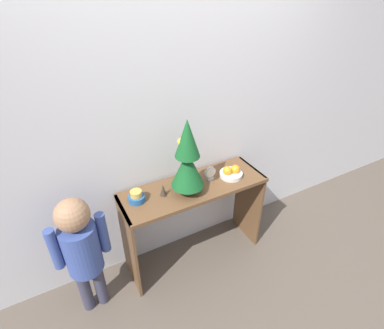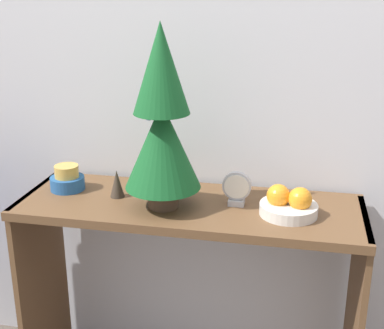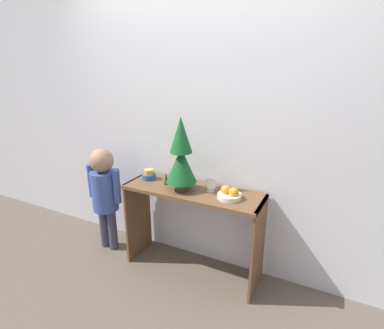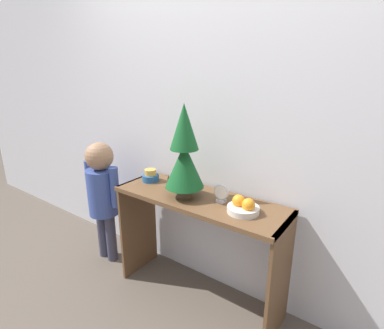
# 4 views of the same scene
# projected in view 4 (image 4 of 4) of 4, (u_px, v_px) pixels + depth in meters

# --- Properties ---
(ground_plane) EXTENTS (12.00, 12.00, 0.00)m
(ground_plane) POSITION_uv_depth(u_px,v_px,m) (181.00, 313.00, 2.02)
(ground_plane) COLOR brown
(back_wall) EXTENTS (7.00, 0.05, 2.50)m
(back_wall) POSITION_uv_depth(u_px,v_px,m) (220.00, 120.00, 1.99)
(back_wall) COLOR silver
(back_wall) RESTS_ON ground_plane
(console_table) EXTENTS (1.17, 0.40, 0.78)m
(console_table) POSITION_uv_depth(u_px,v_px,m) (198.00, 222.00, 2.00)
(console_table) COLOR brown
(console_table) RESTS_ON ground_plane
(mini_tree) EXTENTS (0.25, 0.25, 0.60)m
(mini_tree) POSITION_uv_depth(u_px,v_px,m) (184.00, 153.00, 1.86)
(mini_tree) COLOR #4C3828
(mini_tree) RESTS_ON console_table
(fruit_bowl) EXTENTS (0.19, 0.19, 0.10)m
(fruit_bowl) POSITION_uv_depth(u_px,v_px,m) (243.00, 207.00, 1.73)
(fruit_bowl) COLOR silver
(fruit_bowl) RESTS_ON console_table
(singing_bowl) EXTENTS (0.12, 0.12, 0.09)m
(singing_bowl) POSITION_uv_depth(u_px,v_px,m) (151.00, 176.00, 2.21)
(singing_bowl) COLOR #235189
(singing_bowl) RESTS_ON console_table
(desk_clock) EXTENTS (0.10, 0.04, 0.12)m
(desk_clock) POSITION_uv_depth(u_px,v_px,m) (221.00, 194.00, 1.85)
(desk_clock) COLOR #B2B2B7
(desk_clock) RESTS_ON console_table
(figurine) EXTENTS (0.05, 0.05, 0.10)m
(figurine) POSITION_uv_depth(u_px,v_px,m) (169.00, 182.00, 2.08)
(figurine) COLOR #382D23
(figurine) RESTS_ON console_table
(child_figure) EXTENTS (0.38, 0.24, 1.03)m
(child_figure) POSITION_uv_depth(u_px,v_px,m) (102.00, 189.00, 2.44)
(child_figure) COLOR #38384C
(child_figure) RESTS_ON ground_plane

